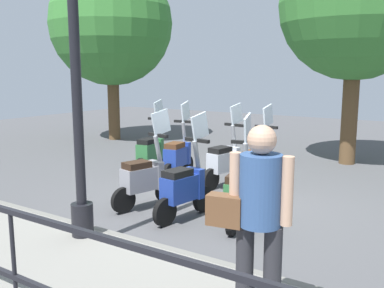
{
  "coord_description": "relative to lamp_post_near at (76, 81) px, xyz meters",
  "views": [
    {
      "loc": [
        -5.85,
        -3.41,
        2.13
      ],
      "look_at": [
        0.2,
        0.5,
        0.9
      ],
      "focal_mm": 40.0,
      "sensor_mm": 36.0,
      "label": 1
    }
  ],
  "objects": [
    {
      "name": "scooter_near_1",
      "position": [
        1.51,
        -0.48,
        -1.54
      ],
      "size": [
        1.23,
        0.46,
        1.54
      ],
      "rotation": [
        0.0,
        0.0,
        -0.15
      ],
      "color": "black",
      "rests_on": "ground_plane"
    },
    {
      "name": "tree_large",
      "position": [
        6.48,
        5.53,
        1.51
      ],
      "size": [
        3.73,
        3.73,
        5.41
      ],
      "color": "brown",
      "rests_on": "ground_plane"
    },
    {
      "name": "pedestrian_with_bag",
      "position": [
        -0.56,
        -2.54,
        -0.94
      ],
      "size": [
        0.37,
        0.64,
        1.59
      ],
      "rotation": [
        0.0,
        0.0,
        0.17
      ],
      "color": "#28282D",
      "rests_on": "promenade_walkway"
    },
    {
      "name": "scooter_far_1",
      "position": [
        3.43,
        -0.1,
        -1.54
      ],
      "size": [
        1.23,
        0.47,
        1.54
      ],
      "rotation": [
        0.0,
        0.0,
        -0.17
      ],
      "color": "black",
      "rests_on": "ground_plane"
    },
    {
      "name": "ground_plane",
      "position": [
        2.4,
        -0.41,
        -2.02
      ],
      "size": [
        28.0,
        28.0,
        0.0
      ],
      "primitive_type": "plane",
      "color": "#4C4C4F"
    },
    {
      "name": "scooter_far_0",
      "position": [
        3.47,
        -0.75,
        -1.54
      ],
      "size": [
        1.23,
        0.44,
        1.54
      ],
      "rotation": [
        0.0,
        0.0,
        -0.06
      ],
      "color": "black",
      "rests_on": "ground_plane"
    },
    {
      "name": "scooter_far_3",
      "position": [
        3.47,
        1.67,
        -1.54
      ],
      "size": [
        1.23,
        0.44,
        1.54
      ],
      "rotation": [
        0.0,
        0.0,
        0.12
      ],
      "color": "black",
      "rests_on": "ground_plane"
    },
    {
      "name": "lamp_post_near",
      "position": [
        0.0,
        0.0,
        0.0
      ],
      "size": [
        0.26,
        0.9,
        4.23
      ],
      "color": "black",
      "rests_on": "promenade_walkway"
    },
    {
      "name": "scooter_near_0",
      "position": [
        1.73,
        -1.27,
        -1.54
      ],
      "size": [
        1.22,
        0.49,
        1.54
      ],
      "rotation": [
        0.0,
        0.0,
        0.21
      ],
      "color": "black",
      "rests_on": "ground_plane"
    },
    {
      "name": "promenade_walkway",
      "position": [
        -0.75,
        -0.41,
        -1.95
      ],
      "size": [
        2.2,
        20.0,
        0.15
      ],
      "color": "gray",
      "rests_on": "ground_plane"
    },
    {
      "name": "scooter_far_2",
      "position": [
        3.36,
        0.91,
        -1.54
      ],
      "size": [
        1.23,
        0.45,
        1.54
      ],
      "rotation": [
        0.0,
        0.0,
        0.14
      ],
      "color": "black",
      "rests_on": "ground_plane"
    },
    {
      "name": "tree_distant",
      "position": [
        6.73,
        -1.55,
        1.57
      ],
      "size": [
        3.4,
        3.4,
        5.31
      ],
      "color": "brown",
      "rests_on": "ground_plane"
    },
    {
      "name": "scooter_near_2",
      "position": [
        1.61,
        0.33,
        -1.54
      ],
      "size": [
        1.21,
        0.52,
        1.54
      ],
      "rotation": [
        0.0,
        0.0,
        -0.26
      ],
      "color": "black",
      "rests_on": "ground_plane"
    }
  ]
}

